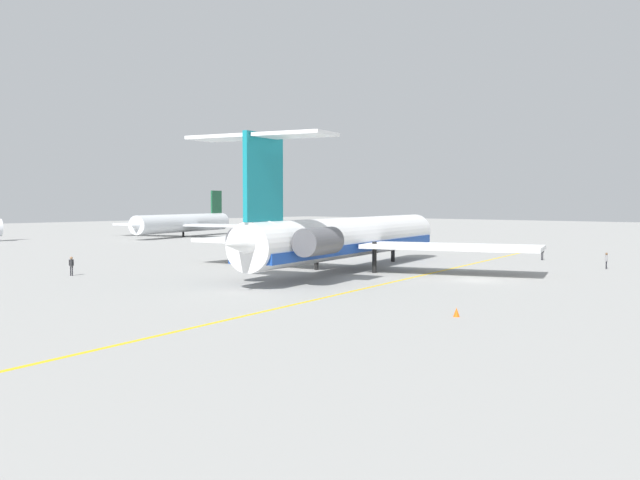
# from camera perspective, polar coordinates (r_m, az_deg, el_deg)

# --- Properties ---
(ground) EXTENTS (379.27, 379.27, 0.00)m
(ground) POSITION_cam_1_polar(r_m,az_deg,el_deg) (65.00, 12.30, -3.09)
(ground) COLOR gray
(main_jetliner) EXTENTS (41.91, 37.41, 12.33)m
(main_jetliner) POSITION_cam_1_polar(r_m,az_deg,el_deg) (71.00, 1.99, 0.22)
(main_jetliner) COLOR white
(main_jetliner) RESTS_ON ground
(airliner_mid_left) EXTENTS (29.99, 30.04, 9.13)m
(airliner_mid_left) POSITION_cam_1_polar(r_m,az_deg,el_deg) (141.58, -10.96, 1.32)
(airliner_mid_left) COLOR silver
(airliner_mid_left) RESTS_ON ground
(ground_crew_near_nose) EXTENTS (0.35, 0.35, 1.82)m
(ground_crew_near_nose) POSITION_cam_1_polar(r_m,az_deg,el_deg) (99.43, -2.46, -0.24)
(ground_crew_near_nose) COLOR black
(ground_crew_near_nose) RESTS_ON ground
(ground_crew_near_tail) EXTENTS (0.37, 0.27, 1.67)m
(ground_crew_near_tail) POSITION_cam_1_polar(r_m,az_deg,el_deg) (79.10, 21.70, -1.38)
(ground_crew_near_tail) COLOR black
(ground_crew_near_tail) RESTS_ON ground
(ground_crew_portside) EXTENTS (0.36, 0.32, 1.78)m
(ground_crew_portside) POSITION_cam_1_polar(r_m,az_deg,el_deg) (70.70, -19.06, -1.78)
(ground_crew_portside) COLOR black
(ground_crew_portside) RESTS_ON ground
(ground_crew_starboard) EXTENTS (0.28, 0.44, 1.73)m
(ground_crew_starboard) POSITION_cam_1_polar(r_m,az_deg,el_deg) (88.54, 17.16, -0.82)
(ground_crew_starboard) COLOR black
(ground_crew_starboard) RESTS_ON ground
(safety_cone_nose) EXTENTS (0.40, 0.40, 0.55)m
(safety_cone_nose) POSITION_cam_1_polar(r_m,az_deg,el_deg) (44.06, 10.74, -5.63)
(safety_cone_nose) COLOR #EA590F
(safety_cone_nose) RESTS_ON ground
(safety_cone_wingtip) EXTENTS (0.40, 0.40, 0.55)m
(safety_cone_wingtip) POSITION_cam_1_polar(r_m,az_deg,el_deg) (95.92, 0.99, -0.88)
(safety_cone_wingtip) COLOR #EA590F
(safety_cone_wingtip) RESTS_ON ground
(taxiway_centreline) EXTENTS (92.51, 17.20, 0.01)m
(taxiway_centreline) POSITION_cam_1_polar(r_m,az_deg,el_deg) (67.50, 7.91, -2.82)
(taxiway_centreline) COLOR gold
(taxiway_centreline) RESTS_ON ground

